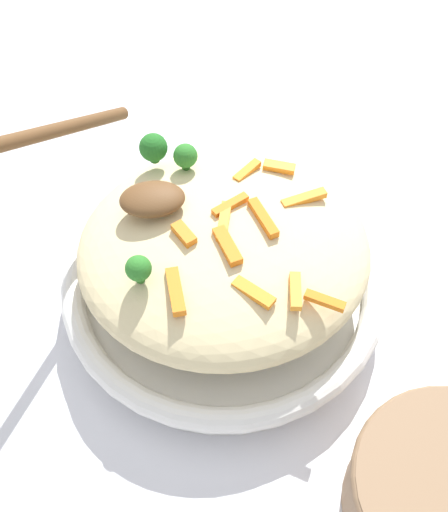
% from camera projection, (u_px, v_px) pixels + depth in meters
% --- Properties ---
extents(ground_plane, '(2.40, 2.40, 0.00)m').
position_uv_depth(ground_plane, '(224.00, 298.00, 0.61)').
color(ground_plane, silver).
extents(serving_bowl, '(0.30, 0.30, 0.05)m').
position_uv_depth(serving_bowl, '(224.00, 283.00, 0.59)').
color(serving_bowl, white).
rests_on(serving_bowl, ground_plane).
extents(pasta_mound, '(0.26, 0.24, 0.07)m').
position_uv_depth(pasta_mound, '(224.00, 248.00, 0.54)').
color(pasta_mound, beige).
rests_on(pasta_mound, serving_bowl).
extents(carrot_piece_0, '(0.01, 0.04, 0.01)m').
position_uv_depth(carrot_piece_0, '(176.00, 291.00, 0.48)').
color(carrot_piece_0, orange).
rests_on(carrot_piece_0, pasta_mound).
extents(carrot_piece_1, '(0.03, 0.03, 0.01)m').
position_uv_depth(carrot_piece_1, '(254.00, 292.00, 0.48)').
color(carrot_piece_1, orange).
rests_on(carrot_piece_1, pasta_mound).
extents(carrot_piece_2, '(0.02, 0.03, 0.01)m').
position_uv_depth(carrot_piece_2, '(184.00, 234.00, 0.51)').
color(carrot_piece_2, orange).
rests_on(carrot_piece_2, pasta_mound).
extents(carrot_piece_3, '(0.03, 0.03, 0.01)m').
position_uv_depth(carrot_piece_3, '(247.00, 171.00, 0.56)').
color(carrot_piece_3, orange).
rests_on(carrot_piece_3, pasta_mound).
extents(carrot_piece_4, '(0.02, 0.04, 0.01)m').
position_uv_depth(carrot_piece_4, '(227.00, 246.00, 0.50)').
color(carrot_piece_4, orange).
rests_on(carrot_piece_4, pasta_mound).
extents(carrot_piece_5, '(0.03, 0.02, 0.01)m').
position_uv_depth(carrot_piece_5, '(230.00, 205.00, 0.53)').
color(carrot_piece_5, orange).
rests_on(carrot_piece_5, pasta_mound).
extents(carrot_piece_6, '(0.03, 0.02, 0.01)m').
position_uv_depth(carrot_piece_6, '(325.00, 301.00, 0.48)').
color(carrot_piece_6, orange).
rests_on(carrot_piece_6, pasta_mound).
extents(carrot_piece_7, '(0.04, 0.02, 0.01)m').
position_uv_depth(carrot_piece_7, '(304.00, 199.00, 0.54)').
color(carrot_piece_7, orange).
rests_on(carrot_piece_7, pasta_mound).
extents(carrot_piece_8, '(0.02, 0.04, 0.01)m').
position_uv_depth(carrot_piece_8, '(263.00, 219.00, 0.52)').
color(carrot_piece_8, orange).
rests_on(carrot_piece_8, pasta_mound).
extents(carrot_piece_9, '(0.01, 0.03, 0.01)m').
position_uv_depth(carrot_piece_9, '(295.00, 291.00, 0.48)').
color(carrot_piece_9, orange).
rests_on(carrot_piece_9, pasta_mound).
extents(carrot_piece_10, '(0.03, 0.02, 0.01)m').
position_uv_depth(carrot_piece_10, '(279.00, 167.00, 0.56)').
color(carrot_piece_10, orange).
rests_on(carrot_piece_10, pasta_mound).
extents(carrot_piece_11, '(0.02, 0.04, 0.01)m').
position_uv_depth(carrot_piece_11, '(226.00, 224.00, 0.51)').
color(carrot_piece_11, orange).
rests_on(carrot_piece_11, pasta_mound).
extents(broccoli_floret_0, '(0.02, 0.02, 0.03)m').
position_uv_depth(broccoli_floret_0, '(138.00, 269.00, 0.48)').
color(broccoli_floret_0, '#296820').
rests_on(broccoli_floret_0, pasta_mound).
extents(broccoli_floret_1, '(0.03, 0.03, 0.03)m').
position_uv_depth(broccoli_floret_1, '(153.00, 148.00, 0.56)').
color(broccoli_floret_1, '#205B1C').
rests_on(broccoli_floret_1, pasta_mound).
extents(broccoli_floret_2, '(0.02, 0.02, 0.03)m').
position_uv_depth(broccoli_floret_2, '(185.00, 156.00, 0.55)').
color(broccoli_floret_2, '#296820').
rests_on(broccoli_floret_2, pasta_mound).
extents(serving_spoon, '(0.15, 0.15, 0.10)m').
position_uv_depth(serving_spoon, '(117.00, 171.00, 0.51)').
color(serving_spoon, brown).
rests_on(serving_spoon, pasta_mound).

